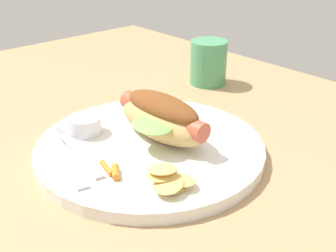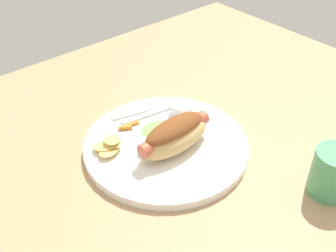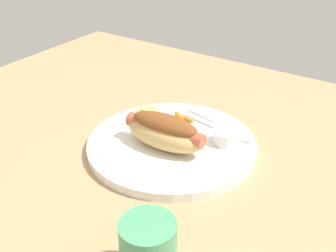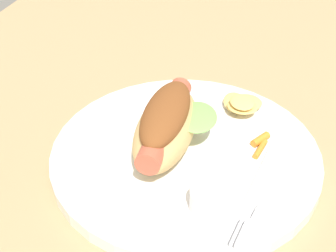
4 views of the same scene
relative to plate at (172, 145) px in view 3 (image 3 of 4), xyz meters
The scene contains 9 objects.
ground_plane 2.09cm from the plate, 134.26° to the right, with size 120.00×90.00×1.80cm, color tan.
plate is the anchor object (origin of this frame).
hot_dog 4.52cm from the plate, 90.62° to the left, with size 15.01×9.19×6.13cm.
sauce_ramekin 9.69cm from the plate, 149.96° to the right, with size 4.56×4.56×2.43cm, color white.
fork 9.66cm from the plate, 117.10° to the right, with size 15.54×3.85×0.40cm.
knife 11.13cm from the plate, 108.06° to the right, with size 14.35×1.40×0.36cm, color silver.
chips_pile 10.66cm from the plate, 28.18° to the right, with size 6.36×6.16×2.34cm.
carrot_garnish 8.62cm from the plate, 70.96° to the right, with size 4.51×2.10×0.90cm.
drinking_cup 28.86cm from the plate, 117.78° to the left, with size 6.84×6.84×8.19cm, color #4C9E6B.
Camera 3 is at (-34.22, 54.56, 41.31)cm, focal length 44.95 mm.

